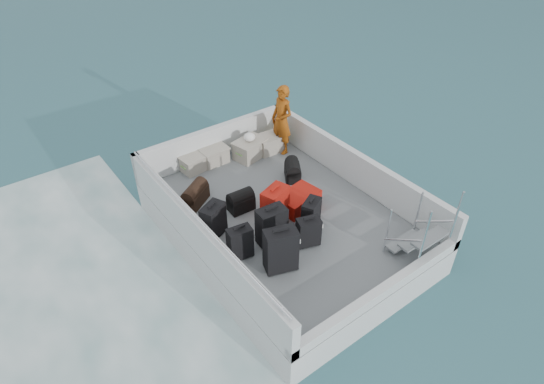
# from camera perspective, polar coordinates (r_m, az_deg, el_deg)

# --- Properties ---
(ground) EXTENTS (160.00, 160.00, 0.00)m
(ground) POSITION_cam_1_polar(r_m,az_deg,el_deg) (8.80, 1.33, -5.73)
(ground) COLOR #153E4C
(ground) RESTS_ON ground
(wake_foam) EXTENTS (10.00, 10.00, 0.00)m
(wake_foam) POSITION_cam_1_polar(r_m,az_deg,el_deg) (7.87, -29.43, -19.33)
(wake_foam) COLOR white
(wake_foam) RESTS_ON ground
(ferry_hull) EXTENTS (3.60, 5.00, 0.60)m
(ferry_hull) POSITION_cam_1_polar(r_m,az_deg,el_deg) (8.60, 1.36, -4.26)
(ferry_hull) COLOR silver
(ferry_hull) RESTS_ON ground
(deck) EXTENTS (3.30, 4.70, 0.02)m
(deck) POSITION_cam_1_polar(r_m,az_deg,el_deg) (8.40, 1.39, -2.67)
(deck) COLOR slate
(deck) RESTS_ON ferry_hull
(deck_fittings) EXTENTS (3.60, 5.00, 0.90)m
(deck_fittings) POSITION_cam_1_polar(r_m,az_deg,el_deg) (8.14, 4.74, -0.83)
(deck_fittings) COLOR silver
(deck_fittings) RESTS_ON deck
(suitcase_0) EXTENTS (0.58, 0.44, 0.78)m
(suitcase_0) POSITION_cam_1_polar(r_m,az_deg,el_deg) (7.09, 1.10, -7.36)
(suitcase_0) COLOR black
(suitcase_0) RESTS_ON deck
(suitcase_1) EXTENTS (0.42, 0.28, 0.59)m
(suitcase_1) POSITION_cam_1_polar(r_m,az_deg,el_deg) (7.37, -4.02, -6.44)
(suitcase_1) COLOR black
(suitcase_1) RESTS_ON deck
(suitcase_2) EXTENTS (0.51, 0.42, 0.63)m
(suitcase_2) POSITION_cam_1_polar(r_m,az_deg,el_deg) (7.80, -7.35, -3.61)
(suitcase_2) COLOR black
(suitcase_2) RESTS_ON deck
(suitcase_4) EXTENTS (0.51, 0.33, 0.71)m
(suitcase_4) POSITION_cam_1_polar(r_m,az_deg,el_deg) (7.56, -0.05, -4.34)
(suitcase_4) COLOR black
(suitcase_4) RESTS_ON deck
(suitcase_5) EXTENTS (0.57, 0.44, 0.69)m
(suitcase_5) POSITION_cam_1_polar(r_m,az_deg,el_deg) (8.01, 0.38, -1.70)
(suitcase_5) COLOR #A8170C
(suitcase_5) RESTS_ON deck
(suitcase_6) EXTENTS (0.44, 0.34, 0.54)m
(suitcase_6) POSITION_cam_1_polar(r_m,az_deg,el_deg) (7.61, 4.59, -5.06)
(suitcase_6) COLOR black
(suitcase_6) RESTS_ON deck
(suitcase_7) EXTENTS (0.45, 0.38, 0.56)m
(suitcase_7) POSITION_cam_1_polar(r_m,az_deg,el_deg) (7.96, 4.92, -2.77)
(suitcase_7) COLOR black
(suitcase_7) RESTS_ON deck
(suitcase_8) EXTENTS (0.85, 0.63, 0.31)m
(suitcase_8) POSITION_cam_1_polar(r_m,az_deg,el_deg) (8.45, 3.30, -1.03)
(suitcase_8) COLOR #A8170C
(suitcase_8) RESTS_ON deck
(duffel_0) EXTENTS (0.66, 0.57, 0.32)m
(duffel_0) POSITION_cam_1_polar(r_m,az_deg,el_deg) (8.64, -9.60, -0.50)
(duffel_0) COLOR black
(duffel_0) RESTS_ON deck
(duffel_1) EXTENTS (0.48, 0.32, 0.32)m
(duffel_1) POSITION_cam_1_polar(r_m,az_deg,el_deg) (8.39, -3.93, -1.31)
(duffel_1) COLOR black
(duffel_1) RESTS_ON deck
(duffel_2) EXTENTS (0.50, 0.55, 0.32)m
(duffel_2) POSITION_cam_1_polar(r_m,az_deg,el_deg) (9.18, 2.60, 2.54)
(duffel_2) COLOR black
(duffel_2) RESTS_ON deck
(crate_0) EXTENTS (0.56, 0.41, 0.32)m
(crate_0) POSITION_cam_1_polar(r_m,az_deg,el_deg) (9.55, -9.67, 3.52)
(crate_0) COLOR #B0A799
(crate_0) RESTS_ON deck
(crate_1) EXTENTS (0.56, 0.39, 0.33)m
(crate_1) POSITION_cam_1_polar(r_m,az_deg,el_deg) (9.73, -7.26, 4.48)
(crate_1) COLOR #B0A799
(crate_1) RESTS_ON deck
(crate_2) EXTENTS (0.72, 0.57, 0.39)m
(crate_2) POSITION_cam_1_polar(r_m,az_deg,el_deg) (9.83, -2.79, 5.33)
(crate_2) COLOR #B0A799
(crate_2) RESTS_ON deck
(crate_3) EXTENTS (0.61, 0.44, 0.36)m
(crate_3) POSITION_cam_1_polar(r_m,az_deg,el_deg) (10.06, -0.20, 6.07)
(crate_3) COLOR #B0A799
(crate_3) RESTS_ON deck
(yellow_bag) EXTENTS (0.28, 0.26, 0.22)m
(yellow_bag) POSITION_cam_1_polar(r_m,az_deg,el_deg) (10.40, 0.73, 6.77)
(yellow_bag) COLOR yellow
(yellow_bag) RESTS_ON deck
(white_bag) EXTENTS (0.24, 0.24, 0.18)m
(white_bag) POSITION_cam_1_polar(r_m,az_deg,el_deg) (9.68, -2.84, 6.76)
(white_bag) COLOR white
(white_bag) RESTS_ON crate_2
(passenger) EXTENTS (0.40, 0.59, 1.52)m
(passenger) POSITION_cam_1_polar(r_m,az_deg,el_deg) (9.77, 1.25, 9.01)
(passenger) COLOR #CF6013
(passenger) RESTS_ON deck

